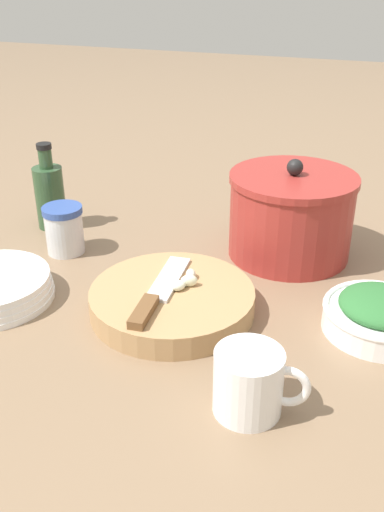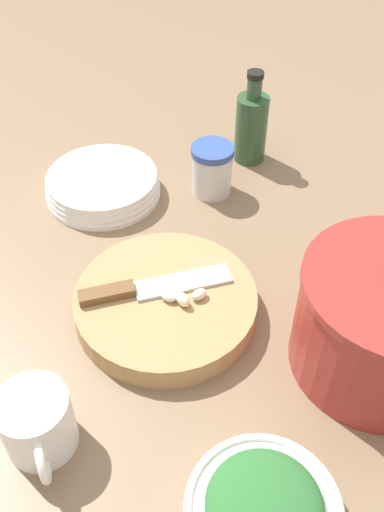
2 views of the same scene
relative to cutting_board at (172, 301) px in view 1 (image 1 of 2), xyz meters
name	(u,v)px [view 1 (image 1 of 2)]	position (x,y,z in m)	size (l,w,h in m)	color
ground_plane	(176,295)	(-0.01, 0.04, -0.02)	(5.00, 5.00, 0.00)	#7F664C
cutting_board	(172,301)	(0.00, 0.00, 0.00)	(0.25, 0.25, 0.04)	tan
chef_knife	(159,294)	(-0.01, -0.02, 0.02)	(0.05, 0.21, 0.01)	brown
garlic_cloves	(186,280)	(0.01, 0.02, 0.03)	(0.04, 0.07, 0.02)	silver
herb_bowl	(380,314)	(0.30, 0.05, 0.01)	(0.16, 0.16, 0.06)	white
spice_jar	(64,229)	(-0.26, 0.12, 0.03)	(0.07, 0.07, 0.09)	silver
coffee_mug	(250,382)	(0.16, -0.17, 0.02)	(0.11, 0.08, 0.08)	white
oil_bottle	(50,194)	(-0.34, 0.21, 0.05)	(0.06, 0.06, 0.17)	#2D4C2D
stock_pot	(291,215)	(0.13, 0.25, 0.06)	(0.22, 0.22, 0.18)	#9E2D28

